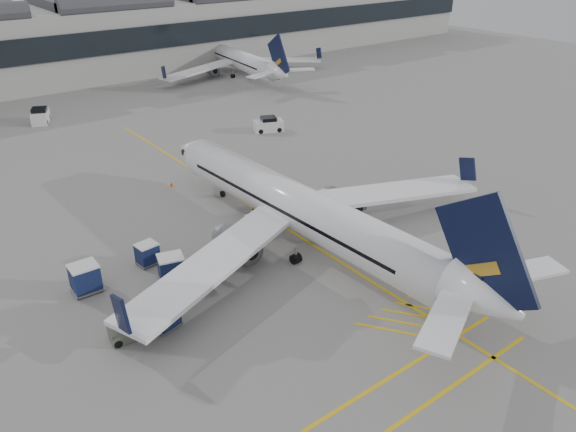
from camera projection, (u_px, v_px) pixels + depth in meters
ground at (229, 316)px, 35.56m from camera, size 220.00×220.00×0.00m
apron_markings at (266, 216)px, 48.03m from camera, size 0.25×60.00×0.01m
airliner_main at (305, 211)px, 42.44m from camera, size 33.66×36.83×9.79m
airliner_far at (239, 60)px, 93.55m from camera, size 29.08×31.92×8.49m
belt_loader at (261, 222)px, 45.95m from camera, size 4.24×1.70×1.70m
baggage_cart_a at (147, 253)px, 40.78m from camera, size 1.70×1.46×1.65m
baggage_cart_b at (165, 315)px, 34.18m from camera, size 1.91×1.71×1.70m
baggage_cart_c at (171, 268)px, 38.76m from camera, size 2.18×1.96×1.94m
baggage_cart_d at (85, 278)px, 37.55m from camera, size 1.97×1.64×2.04m
ramp_agent_a at (216, 251)px, 40.92m from camera, size 0.79×0.66×1.85m
ramp_agent_b at (210, 269)px, 39.10m from camera, size 0.77×0.60×1.56m
pushback_tug at (128, 330)px, 33.51m from camera, size 2.38×1.64×1.25m
safety_cone_nose at (172, 184)px, 53.45m from camera, size 0.33×0.33×0.46m
safety_cone_engine at (370, 218)px, 47.14m from camera, size 0.36×0.36×0.51m
service_van_mid at (40, 116)px, 70.96m from camera, size 3.13×4.10×1.89m
service_van_right at (269, 125)px, 67.90m from camera, size 3.85×2.88×1.77m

